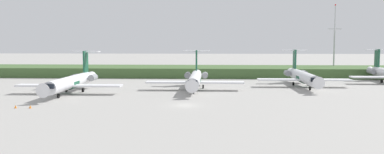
% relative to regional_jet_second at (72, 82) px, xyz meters
% --- Properties ---
extents(ground_plane, '(500.00, 500.00, 0.00)m').
position_rel_regional_jet_second_xyz_m(ground_plane, '(26.17, 13.96, -2.54)').
color(ground_plane, '#9E9B96').
extents(grass_berm, '(320.00, 20.00, 3.02)m').
position_rel_regional_jet_second_xyz_m(grass_berm, '(26.17, 44.61, -1.03)').
color(grass_berm, '#426033').
rests_on(grass_berm, ground).
extents(regional_jet_second, '(22.81, 31.00, 9.00)m').
position_rel_regional_jet_second_xyz_m(regional_jet_second, '(0.00, 0.00, 0.00)').
color(regional_jet_second, white).
rests_on(regional_jet_second, ground).
extents(regional_jet_third, '(22.81, 31.00, 9.00)m').
position_rel_regional_jet_second_xyz_m(regional_jet_third, '(26.83, 8.03, 0.00)').
color(regional_jet_third, white).
rests_on(regional_jet_third, ground).
extents(regional_jet_fourth, '(22.81, 31.00, 9.00)m').
position_rel_regional_jet_second_xyz_m(regional_jet_fourth, '(53.65, 15.61, 0.00)').
color(regional_jet_fourth, white).
rests_on(regional_jet_fourth, ground).
extents(antenna_mast, '(4.40, 0.50, 23.43)m').
position_rel_regional_jet_second_xyz_m(antenna_mast, '(71.49, 50.37, 7.19)').
color(antenna_mast, '#B2B2B7').
rests_on(antenna_mast, ground).
extents(safety_cone_front_marker, '(0.44, 0.44, 0.55)m').
position_rel_regional_jet_second_xyz_m(safety_cone_front_marker, '(-2.78, -20.46, -2.26)').
color(safety_cone_front_marker, orange).
rests_on(safety_cone_front_marker, ground).
extents(safety_cone_mid_marker, '(0.44, 0.44, 0.55)m').
position_rel_regional_jet_second_xyz_m(safety_cone_mid_marker, '(-0.23, -20.45, -2.26)').
color(safety_cone_mid_marker, orange).
rests_on(safety_cone_mid_marker, ground).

